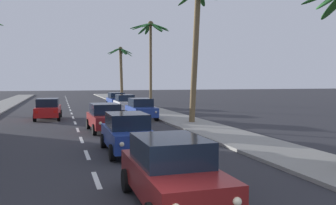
{
  "coord_description": "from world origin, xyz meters",
  "views": [
    {
      "loc": [
        -1.04,
        -5.57,
        3.07
      ],
      "look_at": [
        3.11,
        8.0,
        2.2
      ],
      "focal_mm": 37.98,
      "sensor_mm": 36.0,
      "label": 1
    }
  ],
  "objects_px": {
    "sedan_third_in_queue": "(128,133)",
    "sedan_parked_mid_kerb": "(125,103)",
    "sedan_parked_nearest_kerb": "(141,109)",
    "sedan_fifth_in_queue": "(105,117)",
    "sedan_parked_far_kerb": "(116,100)",
    "palm_right_farthest": "(121,64)",
    "palm_right_third": "(150,41)",
    "sedan_oncoming_far": "(48,109)",
    "palm_right_second": "(196,36)",
    "sedan_lead_at_stop_bar": "(171,171)"
  },
  "relations": [
    {
      "from": "sedan_fifth_in_queue",
      "to": "sedan_parked_nearest_kerb",
      "type": "bearing_deg",
      "value": 58.63
    },
    {
      "from": "palm_right_second",
      "to": "sedan_parked_far_kerb",
      "type": "bearing_deg",
      "value": 99.38
    },
    {
      "from": "sedan_parked_nearest_kerb",
      "to": "sedan_parked_mid_kerb",
      "type": "height_order",
      "value": "same"
    },
    {
      "from": "sedan_parked_mid_kerb",
      "to": "sedan_parked_nearest_kerb",
      "type": "bearing_deg",
      "value": -90.92
    },
    {
      "from": "sedan_oncoming_far",
      "to": "palm_right_third",
      "type": "height_order",
      "value": "palm_right_third"
    },
    {
      "from": "sedan_third_in_queue",
      "to": "sedan_parked_nearest_kerb",
      "type": "height_order",
      "value": "same"
    },
    {
      "from": "sedan_third_in_queue",
      "to": "sedan_parked_mid_kerb",
      "type": "distance_m",
      "value": 20.69
    },
    {
      "from": "sedan_fifth_in_queue",
      "to": "sedan_parked_mid_kerb",
      "type": "relative_size",
      "value": 1.01
    },
    {
      "from": "sedan_parked_mid_kerb",
      "to": "palm_right_farthest",
      "type": "relative_size",
      "value": 0.55
    },
    {
      "from": "sedan_oncoming_far",
      "to": "sedan_parked_mid_kerb",
      "type": "distance_m",
      "value": 9.18
    },
    {
      "from": "sedan_third_in_queue",
      "to": "sedan_oncoming_far",
      "type": "xyz_separation_m",
      "value": [
        -3.65,
        14.65,
        0.0
      ]
    },
    {
      "from": "sedan_oncoming_far",
      "to": "sedan_parked_mid_kerb",
      "type": "bearing_deg",
      "value": 38.62
    },
    {
      "from": "sedan_parked_nearest_kerb",
      "to": "palm_right_third",
      "type": "xyz_separation_m",
      "value": [
        3.44,
        10.45,
        6.58
      ]
    },
    {
      "from": "sedan_fifth_in_queue",
      "to": "palm_right_farthest",
      "type": "height_order",
      "value": "palm_right_farthest"
    },
    {
      "from": "sedan_parked_nearest_kerb",
      "to": "sedan_fifth_in_queue",
      "type": "bearing_deg",
      "value": -121.37
    },
    {
      "from": "sedan_parked_far_kerb",
      "to": "sedan_oncoming_far",
      "type": "bearing_deg",
      "value": -121.34
    },
    {
      "from": "sedan_parked_far_kerb",
      "to": "palm_right_third",
      "type": "height_order",
      "value": "palm_right_third"
    },
    {
      "from": "palm_right_third",
      "to": "palm_right_farthest",
      "type": "xyz_separation_m",
      "value": [
        -0.91,
        14.2,
        -1.83
      ]
    },
    {
      "from": "sedan_third_in_queue",
      "to": "palm_right_farthest",
      "type": "relative_size",
      "value": 0.55
    },
    {
      "from": "sedan_third_in_queue",
      "to": "sedan_parked_mid_kerb",
      "type": "relative_size",
      "value": 1.0
    },
    {
      "from": "sedan_fifth_in_queue",
      "to": "palm_right_second",
      "type": "height_order",
      "value": "palm_right_second"
    },
    {
      "from": "sedan_third_in_queue",
      "to": "sedan_parked_mid_kerb",
      "type": "xyz_separation_m",
      "value": [
        3.52,
        20.38,
        0.0
      ]
    },
    {
      "from": "sedan_third_in_queue",
      "to": "sedan_parked_nearest_kerb",
      "type": "bearing_deg",
      "value": 74.82
    },
    {
      "from": "palm_right_third",
      "to": "palm_right_farthest",
      "type": "bearing_deg",
      "value": 93.66
    },
    {
      "from": "sedan_fifth_in_queue",
      "to": "palm_right_second",
      "type": "relative_size",
      "value": 0.46
    },
    {
      "from": "sedan_lead_at_stop_bar",
      "to": "sedan_third_in_queue",
      "type": "xyz_separation_m",
      "value": [
        0.16,
        6.74,
        0.0
      ]
    },
    {
      "from": "sedan_fifth_in_queue",
      "to": "sedan_parked_far_kerb",
      "type": "xyz_separation_m",
      "value": [
        3.73,
        19.82,
        0.0
      ]
    },
    {
      "from": "sedan_third_in_queue",
      "to": "palm_right_farthest",
      "type": "xyz_separation_m",
      "value": [
        5.93,
        37.17,
        4.75
      ]
    },
    {
      "from": "sedan_lead_at_stop_bar",
      "to": "palm_right_third",
      "type": "relative_size",
      "value": 0.47
    },
    {
      "from": "sedan_oncoming_far",
      "to": "palm_right_second",
      "type": "xyz_separation_m",
      "value": [
        10.2,
        -5.95,
        5.37
      ]
    },
    {
      "from": "sedan_fifth_in_queue",
      "to": "palm_right_third",
      "type": "xyz_separation_m",
      "value": [
        6.96,
        16.23,
        6.58
      ]
    },
    {
      "from": "palm_right_farthest",
      "to": "sedan_parked_nearest_kerb",
      "type": "bearing_deg",
      "value": -95.86
    },
    {
      "from": "sedan_oncoming_far",
      "to": "sedan_third_in_queue",
      "type": "bearing_deg",
      "value": -76.02
    },
    {
      "from": "sedan_third_in_queue",
      "to": "palm_right_third",
      "type": "relative_size",
      "value": 0.47
    },
    {
      "from": "sedan_lead_at_stop_bar",
      "to": "palm_right_third",
      "type": "height_order",
      "value": "palm_right_third"
    },
    {
      "from": "sedan_parked_far_kerb",
      "to": "palm_right_second",
      "type": "distance_m",
      "value": 18.89
    },
    {
      "from": "sedan_parked_nearest_kerb",
      "to": "sedan_parked_far_kerb",
      "type": "bearing_deg",
      "value": 89.17
    },
    {
      "from": "sedan_fifth_in_queue",
      "to": "palm_right_farthest",
      "type": "xyz_separation_m",
      "value": [
        6.05,
        30.42,
        4.75
      ]
    },
    {
      "from": "sedan_lead_at_stop_bar",
      "to": "sedan_parked_nearest_kerb",
      "type": "bearing_deg",
      "value": 79.54
    },
    {
      "from": "sedan_lead_at_stop_bar",
      "to": "sedan_fifth_in_queue",
      "type": "xyz_separation_m",
      "value": [
        0.03,
        13.49,
        0.0
      ]
    },
    {
      "from": "sedan_oncoming_far",
      "to": "sedan_parked_nearest_kerb",
      "type": "xyz_separation_m",
      "value": [
        7.05,
        -2.13,
        0.0
      ]
    },
    {
      "from": "sedan_parked_mid_kerb",
      "to": "palm_right_third",
      "type": "relative_size",
      "value": 0.47
    },
    {
      "from": "sedan_fifth_in_queue",
      "to": "sedan_parked_nearest_kerb",
      "type": "distance_m",
      "value": 6.77
    },
    {
      "from": "sedan_parked_far_kerb",
      "to": "palm_right_farthest",
      "type": "bearing_deg",
      "value": 77.64
    },
    {
      "from": "sedan_oncoming_far",
      "to": "sedan_parked_far_kerb",
      "type": "xyz_separation_m",
      "value": [
        7.25,
        11.91,
        0.0
      ]
    },
    {
      "from": "sedan_parked_nearest_kerb",
      "to": "sedan_parked_far_kerb",
      "type": "xyz_separation_m",
      "value": [
        0.2,
        14.04,
        0.0
      ]
    },
    {
      "from": "sedan_lead_at_stop_bar",
      "to": "sedan_third_in_queue",
      "type": "bearing_deg",
      "value": 88.65
    },
    {
      "from": "sedan_oncoming_far",
      "to": "sedan_parked_far_kerb",
      "type": "distance_m",
      "value": 13.94
    },
    {
      "from": "sedan_lead_at_stop_bar",
      "to": "palm_right_second",
      "type": "height_order",
      "value": "palm_right_second"
    },
    {
      "from": "sedan_oncoming_far",
      "to": "sedan_parked_nearest_kerb",
      "type": "relative_size",
      "value": 1.01
    }
  ]
}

